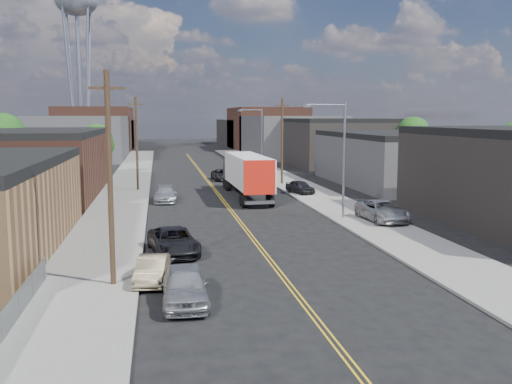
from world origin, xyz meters
name	(u,v)px	position (x,y,z in m)	size (l,w,h in m)	color
ground	(204,175)	(0.00, 60.00, 0.00)	(260.00, 260.00, 0.00)	black
centerline	(214,189)	(0.00, 45.00, 0.01)	(0.32, 120.00, 0.01)	gold
sidewalk_left	(126,191)	(-9.50, 45.00, 0.07)	(5.00, 140.00, 0.15)	slate
sidewalk_right	(299,187)	(9.50, 45.00, 0.07)	(5.00, 140.00, 0.15)	slate
warehouse_brown	(39,162)	(-18.00, 44.00, 3.30)	(12.00, 26.00, 6.60)	#48271D
industrial_right_b	(401,158)	(22.00, 46.00, 3.05)	(14.00, 24.00, 6.10)	#38383A
industrial_right_c	(334,142)	(22.00, 72.00, 3.80)	(14.00, 22.00, 7.60)	black
skyline_left_a	(82,137)	(-20.00, 95.00, 4.00)	(16.00, 30.00, 8.00)	#38383A
skyline_right_a	(289,136)	(20.00, 95.00, 4.00)	(16.00, 30.00, 8.00)	#38383A
skyline_left_b	(96,129)	(-20.00, 120.00, 5.00)	(16.00, 26.00, 10.00)	#48271D
skyline_right_b	(266,128)	(20.00, 120.00, 5.00)	(16.00, 26.00, 10.00)	#48271D
skyline_left_c	(104,133)	(-20.00, 140.00, 3.50)	(16.00, 40.00, 7.00)	black
skyline_right_c	(253,132)	(20.00, 140.00, 3.50)	(16.00, 40.00, 7.00)	black
water_tower	(77,6)	(-22.00, 110.00, 30.65)	(9.00, 9.00, 36.90)	gray
streetlight_near	(339,151)	(7.60, 25.00, 5.33)	(3.39, 0.25, 9.00)	gray
streetlight_far	(259,136)	(7.60, 60.00, 5.33)	(3.39, 0.25, 9.00)	gray
utility_pole_left_near	(110,178)	(-8.20, 10.00, 5.14)	(1.60, 0.26, 10.00)	black
utility_pole_left_far	(137,143)	(-8.20, 45.00, 5.14)	(1.60, 0.26, 10.00)	black
utility_pole_right	(282,141)	(8.20, 48.00, 5.14)	(1.60, 0.26, 10.00)	black
chainlink_fence	(1,328)	(-11.50, 3.50, 0.66)	(0.05, 16.00, 1.22)	slate
tree_left_mid	(4,137)	(-23.94, 55.00, 5.48)	(5.10, 5.04, 8.37)	black
tree_left_far	(97,142)	(-13.94, 62.00, 4.57)	(4.35, 4.20, 6.97)	black
tree_right_far	(414,136)	(30.06, 60.00, 5.18)	(4.85, 4.76, 7.91)	black
semi_truck	(245,172)	(2.52, 39.00, 2.41)	(3.00, 16.15, 4.22)	silver
car_left_a	(185,285)	(-5.00, 6.98, 0.81)	(1.92, 4.77, 1.63)	#999C9E
car_left_b	(152,270)	(-6.40, 10.33, 0.64)	(1.36, 3.90, 1.29)	#857557
car_left_c	(173,241)	(-5.24, 16.00, 0.76)	(2.51, 5.44, 1.51)	black
car_left_d	(166,194)	(-5.37, 36.70, 0.70)	(1.97, 4.84, 1.40)	#A2A6A7
car_right_lot_a	(382,211)	(10.47, 23.18, 0.92)	(2.56, 5.55, 1.54)	#9FA2A4
car_right_lot_c	(300,187)	(8.20, 39.32, 0.81)	(1.57, 3.90, 1.33)	black
car_ahead_truck	(222,175)	(1.84, 53.89, 0.69)	(2.28, 4.94, 1.37)	black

